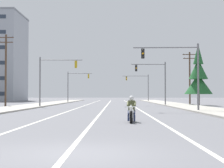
% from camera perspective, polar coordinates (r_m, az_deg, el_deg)
% --- Properties ---
extents(ground_plane, '(400.00, 400.00, 0.00)m').
position_cam_1_polar(ground_plane, '(9.66, -5.98, -10.62)').
color(ground_plane, '#5B5B60').
extents(lane_stripe_center, '(0.16, 100.00, 0.01)m').
position_cam_1_polar(lane_stripe_center, '(54.51, -0.76, -3.29)').
color(lane_stripe_center, beige).
rests_on(lane_stripe_center, ground).
extents(lane_stripe_left, '(0.16, 100.00, 0.01)m').
position_cam_1_polar(lane_stripe_left, '(54.67, -4.03, -3.28)').
color(lane_stripe_left, beige).
rests_on(lane_stripe_left, ground).
extents(lane_stripe_right, '(0.16, 100.00, 0.01)m').
position_cam_1_polar(lane_stripe_right, '(54.55, 3.12, -3.29)').
color(lane_stripe_right, beige).
rests_on(lane_stripe_right, ground).
extents(sidewalk_kerb_right, '(4.40, 110.00, 0.14)m').
position_cam_1_polar(sidewalk_kerb_right, '(50.30, 10.81, -3.31)').
color(sidewalk_kerb_right, '#9E998E').
rests_on(sidewalk_kerb_right, ground).
extents(sidewalk_kerb_left, '(4.40, 110.00, 0.14)m').
position_cam_1_polar(sidewalk_kerb_left, '(50.73, -12.13, -3.29)').
color(sidewalk_kerb_left, '#9E998E').
rests_on(sidewalk_kerb_left, ground).
extents(motorcycle_with_rider, '(0.70, 2.19, 1.46)m').
position_cam_1_polar(motorcycle_with_rider, '(20.31, 3.03, -4.29)').
color(motorcycle_with_rider, black).
rests_on(motorcycle_with_rider, ground).
extents(traffic_signal_near_right, '(6.00, 0.38, 6.20)m').
position_cam_1_polar(traffic_signal_near_right, '(34.16, 10.29, 2.79)').
color(traffic_signal_near_right, slate).
rests_on(traffic_signal_near_right, ground).
extents(traffic_signal_near_left, '(5.29, 0.56, 6.20)m').
position_cam_1_polar(traffic_signal_near_left, '(46.08, -9.22, 1.57)').
color(traffic_signal_near_left, slate).
rests_on(traffic_signal_near_left, ground).
extents(traffic_signal_mid_right, '(4.96, 0.48, 6.20)m').
position_cam_1_polar(traffic_signal_mid_right, '(52.46, 6.73, 1.14)').
color(traffic_signal_mid_right, slate).
rests_on(traffic_signal_mid_right, ground).
extents(traffic_signal_mid_left, '(4.95, 0.58, 6.20)m').
position_cam_1_polar(traffic_signal_mid_left, '(74.47, -5.76, 0.29)').
color(traffic_signal_mid_left, slate).
rests_on(traffic_signal_mid_left, ground).
extents(traffic_signal_far_right, '(5.95, 0.39, 6.20)m').
position_cam_1_polar(traffic_signal_far_right, '(84.13, 4.45, 0.10)').
color(traffic_signal_far_right, slate).
rests_on(traffic_signal_far_right, ground).
extents(utility_pole_left_near, '(2.05, 0.26, 9.64)m').
position_cam_1_polar(utility_pole_left_near, '(51.33, -16.14, 2.44)').
color(utility_pole_left_near, '#4C3828').
rests_on(utility_pole_left_near, ground).
extents(utility_pole_right_far, '(2.35, 0.26, 8.61)m').
position_cam_1_polar(utility_pole_right_far, '(62.12, 11.95, 1.25)').
color(utility_pole_right_far, '#4C3828').
rests_on(utility_pole_right_far, ground).
extents(conifer_tree_right_verge_far, '(3.98, 3.98, 8.76)m').
position_cam_1_polar(conifer_tree_right_verge_far, '(53.63, 13.23, 1.02)').
color(conifer_tree_right_verge_far, '#4C3828').
rests_on(conifer_tree_right_verge_far, ground).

